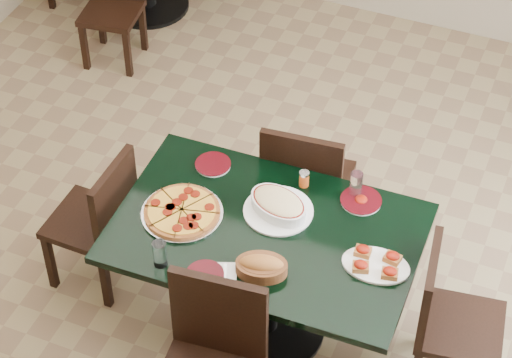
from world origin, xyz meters
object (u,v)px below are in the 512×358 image
at_px(chair_right, 446,315).
at_px(bruschetta_platter, 376,263).
at_px(back_chair_near, 114,0).
at_px(pepperoni_pizza, 182,212).
at_px(bread_basket, 261,266).
at_px(chair_left, 101,217).
at_px(lasagna_casserole, 278,205).
at_px(chair_far, 305,182).
at_px(main_table, 266,256).

distance_m(chair_right, bruschetta_platter, 0.46).
bearing_deg(back_chair_near, pepperoni_pizza, -60.78).
distance_m(bread_basket, bruschetta_platter, 0.52).
height_order(chair_left, bread_basket, chair_left).
bearing_deg(back_chair_near, chair_right, -40.94).
bearing_deg(lasagna_casserole, chair_far, 113.01).
xyz_separation_m(lasagna_casserole, bruschetta_platter, (0.54, -0.16, -0.02)).
bearing_deg(lasagna_casserole, back_chair_near, 156.95).
relative_size(chair_left, back_chair_near, 1.08).
xyz_separation_m(chair_far, back_chair_near, (-1.82, 1.25, -0.08)).
bearing_deg(chair_far, chair_left, 28.31).
relative_size(main_table, pepperoni_pizza, 3.69).
bearing_deg(chair_left, lasagna_casserole, 99.35).
distance_m(main_table, chair_left, 0.93).
height_order(chair_left, pepperoni_pizza, chair_left).
xyz_separation_m(chair_right, bread_basket, (-0.82, -0.30, 0.31)).
bearing_deg(chair_left, back_chair_near, -152.52).
bearing_deg(pepperoni_pizza, back_chair_near, 126.75).
height_order(main_table, chair_right, chair_right).
bearing_deg(bruschetta_platter, pepperoni_pizza, 179.02).
xyz_separation_m(main_table, chair_right, (0.90, 0.05, -0.09)).
relative_size(chair_far, chair_left, 1.08).
bearing_deg(back_chair_near, lasagna_casserole, -50.44).
relative_size(chair_far, back_chair_near, 1.17).
relative_size(main_table, bread_basket, 5.35).
bearing_deg(pepperoni_pizza, bruschetta_platter, 1.97).
xyz_separation_m(back_chair_near, pepperoni_pizza, (1.43, -1.91, 0.33)).
height_order(chair_right, bread_basket, chair_right).
bearing_deg(bruschetta_platter, back_chair_near, 138.89).
height_order(chair_far, chair_right, chair_far).
relative_size(pepperoni_pizza, lasagna_casserole, 1.12).
bearing_deg(bread_basket, lasagna_casserole, 84.24).
distance_m(chair_right, lasagna_casserole, 0.95).
relative_size(main_table, chair_right, 1.71).
height_order(chair_left, bruschetta_platter, chair_left).
bearing_deg(lasagna_casserole, main_table, -73.11).
relative_size(chair_left, lasagna_casserole, 2.40).
distance_m(chair_right, pepperoni_pizza, 1.35).
xyz_separation_m(chair_right, back_chair_near, (-2.74, 1.81, -0.04)).
distance_m(main_table, lasagna_casserole, 0.26).
distance_m(main_table, bread_basket, 0.34).
xyz_separation_m(back_chair_near, lasagna_casserole, (1.85, -1.72, 0.36)).
relative_size(chair_right, bread_basket, 3.13).
xyz_separation_m(bread_basket, bruschetta_platter, (0.47, 0.23, -0.02)).
bearing_deg(chair_right, bruschetta_platter, 93.75).
bearing_deg(bread_basket, back_chair_near, 116.51).
bearing_deg(main_table, pepperoni_pizza, -173.50).
xyz_separation_m(pepperoni_pizza, bruschetta_platter, (0.96, 0.03, 0.01)).
bearing_deg(pepperoni_pizza, lasagna_casserole, 24.32).
distance_m(chair_left, pepperoni_pizza, 0.59).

